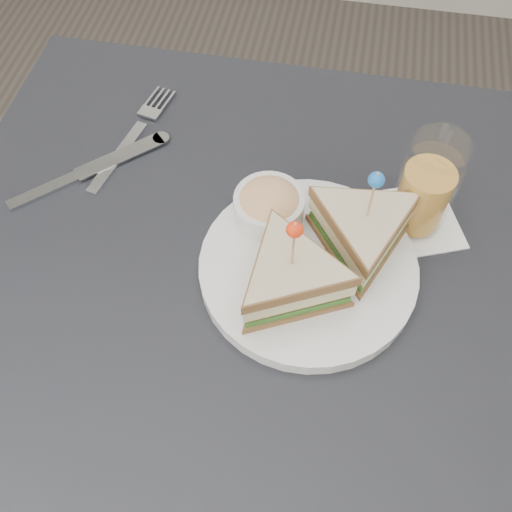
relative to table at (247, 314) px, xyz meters
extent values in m
plane|color=#3F3833|center=(0.00, 0.00, -0.67)|extent=(3.50, 3.50, 0.00)
cube|color=black|center=(0.00, 0.00, 0.06)|extent=(0.80, 0.80, 0.03)
cylinder|color=black|center=(-0.35, 0.35, -0.31)|extent=(0.04, 0.04, 0.72)
cylinder|color=black|center=(0.35, 0.35, -0.31)|extent=(0.04, 0.04, 0.72)
cylinder|color=white|center=(0.07, 0.03, 0.08)|extent=(0.27, 0.27, 0.02)
cylinder|color=white|center=(0.07, 0.03, 0.09)|extent=(0.27, 0.27, 0.00)
cylinder|color=tan|center=(0.05, -0.01, 0.19)|extent=(0.00, 0.00, 0.08)
sphere|color=#F2320F|center=(0.05, -0.01, 0.22)|extent=(0.02, 0.02, 0.02)
cylinder|color=tan|center=(0.12, 0.06, 0.19)|extent=(0.00, 0.00, 0.08)
sphere|color=blue|center=(0.12, 0.06, 0.22)|extent=(0.02, 0.02, 0.02)
cylinder|color=white|center=(0.01, 0.09, 0.11)|extent=(0.09, 0.09, 0.04)
ellipsoid|color=#E0B772|center=(0.01, 0.09, 0.12)|extent=(0.08, 0.08, 0.03)
cube|color=silver|center=(-0.21, 0.16, 0.08)|extent=(0.05, 0.14, 0.00)
cube|color=silver|center=(-0.19, 0.25, 0.08)|extent=(0.03, 0.03, 0.00)
cube|color=#B9BEC4|center=(-0.28, 0.09, 0.08)|extent=(0.09, 0.08, 0.01)
cube|color=#B9BEC4|center=(-0.21, 0.16, 0.08)|extent=(0.11, 0.10, 0.00)
cylinder|color=#B9BEC4|center=(-0.16, 0.21, 0.08)|extent=(0.03, 0.03, 0.00)
cube|color=white|center=(0.19, 0.13, 0.08)|extent=(0.14, 0.14, 0.00)
cylinder|color=gold|center=(0.19, 0.13, 0.12)|extent=(0.08, 0.08, 0.09)
cylinder|color=white|center=(0.19, 0.13, 0.15)|extent=(0.09, 0.09, 0.13)
cube|color=white|center=(0.20, 0.14, 0.16)|extent=(0.02, 0.02, 0.02)
cube|color=white|center=(0.18, 0.12, 0.16)|extent=(0.02, 0.02, 0.02)
camera|label=1|loc=(0.07, -0.33, 0.66)|focal=40.00mm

